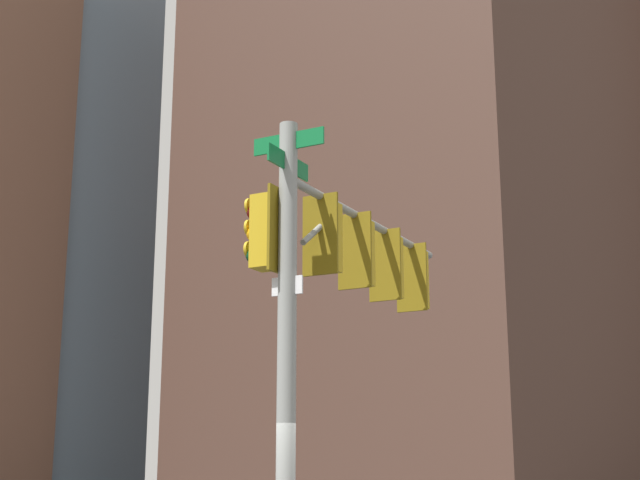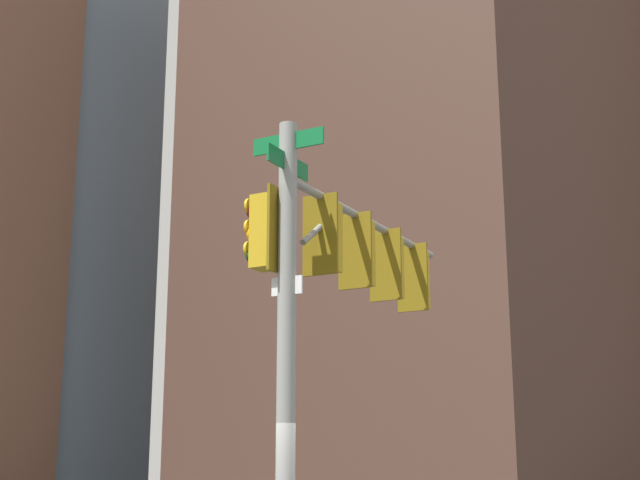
% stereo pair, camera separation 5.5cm
% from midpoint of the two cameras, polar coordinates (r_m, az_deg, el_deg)
% --- Properties ---
extents(signal_pole_assembly, '(5.54, 1.30, 6.47)m').
position_cam_midpoint_polar(signal_pole_assembly, '(13.79, 0.98, -2.40)').
color(signal_pole_assembly, gray).
rests_on(signal_pole_assembly, ground_plane).
extents(building_brick_nearside, '(23.95, 18.55, 38.10)m').
position_cam_midpoint_polar(building_brick_nearside, '(55.34, 6.79, 4.05)').
color(building_brick_nearside, '#4C3328').
rests_on(building_brick_nearside, ground_plane).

